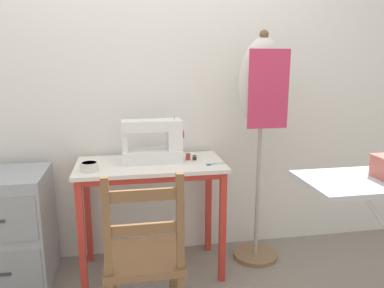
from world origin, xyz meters
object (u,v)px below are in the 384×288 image
at_px(sewing_machine, 155,142).
at_px(thread_spool_near_machine, 188,157).
at_px(wooden_chair, 144,259).
at_px(fabric_bowl, 89,166).
at_px(thread_spool_mid_table, 195,158).
at_px(filing_cabinet, 11,230).
at_px(scissors, 213,164).
at_px(dress_form, 262,97).

relative_size(sewing_machine, thread_spool_near_machine, 9.70).
bearing_deg(wooden_chair, sewing_machine, 79.14).
distance_m(fabric_bowl, thread_spool_mid_table, 0.68).
bearing_deg(wooden_chair, filing_cabinet, 143.93).
height_order(scissors, dress_form, dress_form).
bearing_deg(thread_spool_mid_table, scissors, -53.59).
bearing_deg(fabric_bowl, filing_cabinet, 167.92).
bearing_deg(sewing_machine, scissors, -21.87).
bearing_deg(filing_cabinet, thread_spool_near_machine, 1.70).
relative_size(filing_cabinet, dress_form, 0.46).
xyz_separation_m(sewing_machine, filing_cabinet, (-0.92, -0.03, -0.53)).
relative_size(scissors, thread_spool_mid_table, 3.88).
relative_size(thread_spool_mid_table, filing_cabinet, 0.04).
distance_m(wooden_chair, filing_cabinet, 1.00).
relative_size(thread_spool_mid_table, dress_form, 0.02).
bearing_deg(dress_form, fabric_bowl, -172.16).
distance_m(scissors, thread_spool_mid_table, 0.16).
distance_m(thread_spool_mid_table, filing_cabinet, 1.25).
bearing_deg(fabric_bowl, sewing_machine, 19.36).
distance_m(sewing_machine, fabric_bowl, 0.45).
xyz_separation_m(thread_spool_mid_table, wooden_chair, (-0.38, -0.61, -0.36)).
distance_m(thread_spool_near_machine, wooden_chair, 0.79).
distance_m(scissors, thread_spool_near_machine, 0.20).
height_order(scissors, wooden_chair, wooden_chair).
height_order(sewing_machine, wooden_chair, sewing_machine).
bearing_deg(thread_spool_mid_table, wooden_chair, -121.81).
distance_m(sewing_machine, filing_cabinet, 1.06).
bearing_deg(dress_form, sewing_machine, -179.09).
bearing_deg(fabric_bowl, scissors, 0.25).
distance_m(thread_spool_near_machine, dress_form, 0.64).
relative_size(fabric_bowl, dress_form, 0.07).
height_order(sewing_machine, fabric_bowl, sewing_machine).
height_order(fabric_bowl, dress_form, dress_form).
relative_size(sewing_machine, wooden_chair, 0.44).
relative_size(scissors, filing_cabinet, 0.17).
height_order(scissors, thread_spool_mid_table, thread_spool_mid_table).
bearing_deg(wooden_chair, dress_form, 37.01).
distance_m(fabric_bowl, thread_spool_near_machine, 0.64).
height_order(sewing_machine, thread_spool_mid_table, sewing_machine).
relative_size(fabric_bowl, thread_spool_mid_table, 3.32).
xyz_separation_m(scissors, wooden_chair, (-0.47, -0.48, -0.35)).
height_order(sewing_machine, scissors, sewing_machine).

